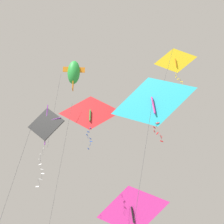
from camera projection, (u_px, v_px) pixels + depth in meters
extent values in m
pyramid|color=red|center=(90.00, 113.00, 26.77)|extent=(2.87, 2.05, 1.96)
cube|color=green|center=(90.00, 118.00, 26.78)|extent=(0.54, 0.80, 1.03)
cube|color=green|center=(91.00, 104.00, 27.26)|extent=(0.70, 0.49, 0.21)
cylinder|color=#47474C|center=(90.00, 127.00, 26.10)|extent=(0.03, 0.01, 0.25)
cube|color=blue|center=(90.00, 128.00, 26.01)|extent=(0.17, 0.05, 0.06)
cylinder|color=#47474C|center=(89.00, 130.00, 25.95)|extent=(0.02, 0.14, 0.26)
cube|color=blue|center=(88.00, 132.00, 25.89)|extent=(0.07, 0.17, 0.06)
cylinder|color=#47474C|center=(88.00, 133.00, 25.81)|extent=(0.03, 0.09, 0.25)
cube|color=blue|center=(87.00, 135.00, 25.73)|extent=(0.04, 0.17, 0.06)
cylinder|color=#47474C|center=(88.00, 136.00, 25.61)|extent=(0.02, 0.11, 0.26)
cube|color=blue|center=(88.00, 137.00, 25.50)|extent=(0.12, 0.14, 0.06)
cylinder|color=#47474C|center=(89.00, 138.00, 25.37)|extent=(0.01, 0.22, 0.26)
cube|color=blue|center=(90.00, 139.00, 25.23)|extent=(0.04, 0.17, 0.06)
cylinder|color=#47474C|center=(91.00, 140.00, 25.14)|extent=(0.02, 0.06, 0.25)
cube|color=blue|center=(91.00, 141.00, 25.04)|extent=(0.14, 0.12, 0.06)
cylinder|color=#47474C|center=(91.00, 143.00, 24.96)|extent=(0.01, 0.06, 0.25)
cube|color=blue|center=(90.00, 145.00, 24.88)|extent=(0.14, 0.13, 0.06)
cylinder|color=#47474C|center=(89.00, 147.00, 24.82)|extent=(0.03, 0.16, 0.26)
cube|color=blue|center=(88.00, 149.00, 24.77)|extent=(0.03, 0.17, 0.06)
cylinder|color=#47474C|center=(61.00, 162.00, 23.28)|extent=(2.65, 1.98, 7.08)
pyramid|color=#1EB2C6|center=(153.00, 102.00, 20.24)|extent=(3.43, 1.36, 2.08)
cube|color=#DB2D93|center=(155.00, 108.00, 20.26)|extent=(0.28, 1.04, 1.16)
cube|color=#DB2D93|center=(151.00, 88.00, 20.71)|extent=(0.85, 0.29, 0.23)
cylinder|color=#47474C|center=(157.00, 121.00, 19.59)|extent=(0.03, 0.04, 0.22)
cube|color=red|center=(158.00, 123.00, 19.51)|extent=(0.17, 0.08, 0.06)
cylinder|color=#47474C|center=(156.00, 125.00, 19.47)|extent=(0.03, 0.20, 0.23)
cube|color=red|center=(154.00, 127.00, 19.42)|extent=(0.05, 0.17, 0.06)
cylinder|color=#47474C|center=(154.00, 129.00, 19.35)|extent=(0.03, 0.04, 0.22)
cube|color=red|center=(154.00, 131.00, 19.29)|extent=(0.05, 0.17, 0.06)
cylinder|color=#47474C|center=(156.00, 132.00, 19.18)|extent=(0.01, 0.16, 0.23)
cube|color=red|center=(157.00, 133.00, 19.07)|extent=(0.16, 0.09, 0.06)
cylinder|color=#47474C|center=(159.00, 134.00, 18.97)|extent=(0.01, 0.15, 0.23)
cube|color=red|center=(160.00, 136.00, 18.86)|extent=(0.08, 0.17, 0.06)
cylinder|color=#47474C|center=(161.00, 137.00, 18.75)|extent=(0.08, 0.10, 0.22)
cube|color=red|center=(162.00, 138.00, 18.63)|extent=(0.12, 0.14, 0.06)
cylinder|color=#47474C|center=(162.00, 139.00, 18.56)|extent=(0.02, 0.03, 0.22)
cube|color=red|center=(162.00, 141.00, 18.48)|extent=(0.10, 0.16, 0.06)
cylinder|color=#47474C|center=(143.00, 160.00, 17.05)|extent=(1.98, 0.80, 6.17)
ellipsoid|color=green|center=(74.00, 72.00, 28.10)|extent=(1.61, 1.72, 1.98)
cube|color=orange|center=(67.00, 69.00, 28.16)|extent=(0.65, 0.57, 0.39)
cube|color=orange|center=(80.00, 70.00, 28.19)|extent=(0.65, 0.57, 0.39)
cube|color=orange|center=(73.00, 86.00, 27.73)|extent=(0.51, 0.64, 0.76)
sphere|color=black|center=(71.00, 67.00, 28.62)|extent=(0.23, 0.24, 0.19)
sphere|color=black|center=(78.00, 67.00, 28.63)|extent=(0.23, 0.24, 0.19)
cylinder|color=#47474C|center=(54.00, 109.00, 25.69)|extent=(1.66, 1.34, 4.96)
pyramid|color=yellow|center=(175.00, 61.00, 27.65)|extent=(2.28, 1.45, 1.29)
cube|color=orange|center=(176.00, 64.00, 27.71)|extent=(0.33, 0.71, 0.80)
cube|color=orange|center=(174.00, 54.00, 27.88)|extent=(0.54, 0.30, 0.15)
cylinder|color=#47474C|center=(177.00, 71.00, 27.30)|extent=(0.04, 0.04, 0.25)
cube|color=yellow|center=(178.00, 72.00, 27.22)|extent=(0.17, 0.08, 0.06)
cylinder|color=#47474C|center=(177.00, 73.00, 27.15)|extent=(0.05, 0.18, 0.25)
cube|color=yellow|center=(176.00, 75.00, 27.08)|extent=(0.14, 0.13, 0.06)
cylinder|color=#47474C|center=(176.00, 76.00, 26.99)|extent=(0.02, 0.02, 0.25)
cube|color=yellow|center=(176.00, 77.00, 26.90)|extent=(0.16, 0.11, 0.06)
cylinder|color=#47474C|center=(177.00, 78.00, 26.81)|extent=(0.05, 0.10, 0.25)
cube|color=yellow|center=(178.00, 79.00, 26.72)|extent=(0.16, 0.08, 0.06)
cylinder|color=#47474C|center=(179.00, 79.00, 26.58)|extent=(0.06, 0.17, 0.25)
cube|color=yellow|center=(180.00, 80.00, 26.45)|extent=(0.03, 0.17, 0.06)
cylinder|color=#47474C|center=(181.00, 81.00, 26.36)|extent=(0.04, 0.08, 0.25)
cube|color=yellow|center=(182.00, 82.00, 26.26)|extent=(0.16, 0.11, 0.06)
cylinder|color=#47474C|center=(182.00, 83.00, 26.18)|extent=(0.02, 0.02, 0.25)
cube|color=yellow|center=(182.00, 84.00, 26.10)|extent=(0.12, 0.15, 0.06)
cylinder|color=#47474C|center=(164.00, 81.00, 25.41)|extent=(2.46, 1.12, 4.16)
pyramid|color=#DB2D93|center=(133.00, 211.00, 24.81)|extent=(3.64, 1.71, 2.11)
cube|color=black|center=(134.00, 215.00, 24.87)|extent=(0.34, 1.15, 1.26)
cube|color=black|center=(130.00, 196.00, 25.23)|extent=(0.89, 0.34, 0.24)
cube|color=black|center=(46.00, 124.00, 21.75)|extent=(2.10, 0.79, 2.18)
cylinder|color=purple|center=(46.00, 124.00, 21.79)|extent=(0.41, 0.65, 2.47)
cylinder|color=purple|center=(46.00, 121.00, 21.88)|extent=(1.74, 0.51, 0.05)
cylinder|color=#47474C|center=(44.00, 147.00, 20.97)|extent=(0.02, 0.04, 0.34)
cube|color=white|center=(44.00, 149.00, 20.84)|extent=(0.06, 0.17, 0.06)
cylinder|color=#47474C|center=(43.00, 152.00, 20.75)|extent=(0.01, 0.14, 0.34)
cube|color=white|center=(41.00, 155.00, 20.66)|extent=(0.04, 0.17, 0.06)
cylinder|color=#47474C|center=(41.00, 157.00, 20.54)|extent=(0.02, 0.05, 0.34)
cube|color=white|center=(40.00, 160.00, 20.43)|extent=(0.05, 0.17, 0.06)
cylinder|color=#47474C|center=(40.00, 162.00, 20.28)|extent=(0.02, 0.11, 0.34)
cube|color=white|center=(40.00, 164.00, 20.14)|extent=(0.17, 0.04, 0.06)
cylinder|color=#47474C|center=(41.00, 167.00, 20.01)|extent=(0.07, 0.13, 0.34)
cube|color=white|center=(42.00, 169.00, 19.88)|extent=(0.10, 0.16, 0.06)
cylinder|color=#47474C|center=(42.00, 171.00, 19.72)|extent=(0.03, 0.15, 0.34)
cube|color=white|center=(43.00, 174.00, 19.57)|extent=(0.15, 0.11, 0.06)
cylinder|color=#47474C|center=(42.00, 176.00, 19.45)|extent=(0.02, 0.06, 0.34)
cube|color=white|center=(41.00, 179.00, 19.34)|extent=(0.08, 0.17, 0.06)
cylinder|color=#47474C|center=(39.00, 183.00, 19.26)|extent=(0.04, 0.20, 0.34)
cube|color=white|center=(37.00, 187.00, 19.19)|extent=(0.16, 0.10, 0.06)
cylinder|color=#47474C|center=(16.00, 172.00, 19.06)|extent=(2.17, 1.02, 4.55)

